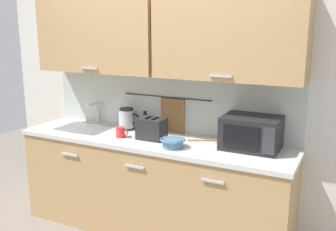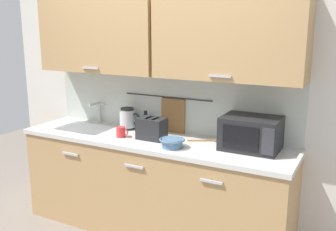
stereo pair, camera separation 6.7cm
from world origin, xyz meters
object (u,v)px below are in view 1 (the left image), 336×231
microwave (251,133)px  mug_near_sink (121,132)px  wooden_spoon (207,140)px  electric_kettle (127,119)px  dish_soap_bottle (145,122)px  mixing_bowl (173,142)px  toaster (152,129)px

microwave → mug_near_sink: 1.15m
microwave → wooden_spoon: (-0.39, 0.05, -0.13)m
electric_kettle → dish_soap_bottle: bearing=6.2°
electric_kettle → wooden_spoon: (0.84, -0.02, -0.10)m
microwave → electric_kettle: microwave is taller
mug_near_sink → mixing_bowl: 0.55m
mixing_bowl → mug_near_sink: bearing=173.7°
mug_near_sink → electric_kettle: bearing=111.0°
dish_soap_bottle → mixing_bowl: 0.58m
mug_near_sink → wooden_spoon: mug_near_sink is taller
mug_near_sink → wooden_spoon: (0.74, 0.25, -0.04)m
mixing_bowl → electric_kettle: bearing=153.2°
microwave → dish_soap_bottle: (-1.04, 0.09, -0.05)m
electric_kettle → mug_near_sink: electric_kettle is taller
microwave → mug_near_sink: bearing=-170.0°
mixing_bowl → microwave: bearing=24.1°
dish_soap_bottle → toaster: (0.19, -0.21, 0.01)m
electric_kettle → wooden_spoon: size_ratio=0.88×
toaster → wooden_spoon: size_ratio=1.00×
mug_near_sink → toaster: 0.29m
toaster → mixing_bowl: bearing=-27.5°
mixing_bowl → toaster: bearing=152.5°
wooden_spoon → electric_kettle: bearing=178.4°
mug_near_sink → microwave: bearing=10.0°
electric_kettle → mug_near_sink: (0.10, -0.27, -0.05)m
mug_near_sink → toaster: toaster is taller
electric_kettle → mug_near_sink: bearing=-69.0°
microwave → dish_soap_bottle: size_ratio=2.35×
dish_soap_bottle → wooden_spoon: 0.66m
microwave → wooden_spoon: size_ratio=1.79×
dish_soap_bottle → wooden_spoon: bearing=-3.9°
electric_kettle → mixing_bowl: 0.73m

